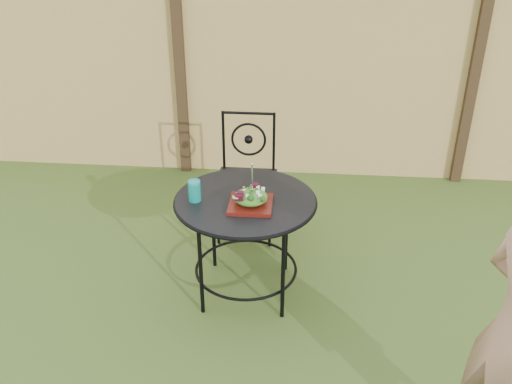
{
  "coord_description": "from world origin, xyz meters",
  "views": [
    {
      "loc": [
        -0.17,
        -2.85,
        2.5
      ],
      "look_at": [
        -0.45,
        0.36,
        0.75
      ],
      "focal_mm": 40.0,
      "sensor_mm": 36.0,
      "label": 1
    }
  ],
  "objects": [
    {
      "name": "drinking_glass",
      "position": [
        -0.83,
        0.27,
        0.79
      ],
      "size": [
        0.08,
        0.08,
        0.14
      ],
      "primitive_type": "cylinder",
      "color": "#0C9288",
      "rests_on": "patio_table"
    },
    {
      "name": "fork",
      "position": [
        -0.46,
        0.23,
        0.92
      ],
      "size": [
        0.01,
        0.01,
        0.18
      ],
      "primitive_type": "cylinder",
      "color": "silver",
      "rests_on": "salad"
    },
    {
      "name": "fence",
      "position": [
        -0.0,
        2.19,
        0.95
      ],
      "size": [
        8.0,
        0.12,
        1.9
      ],
      "color": "#E9C373",
      "rests_on": "ground"
    },
    {
      "name": "ground",
      "position": [
        0.0,
        0.0,
        0.0
      ],
      "size": [
        60.0,
        60.0,
        0.0
      ],
      "primitive_type": "plane",
      "color": "#2B4516",
      "rests_on": "ground"
    },
    {
      "name": "patio_chair",
      "position": [
        -0.59,
        1.12,
        0.5
      ],
      "size": [
        0.46,
        0.46,
        0.95
      ],
      "color": "black",
      "rests_on": "ground"
    },
    {
      "name": "patio_table",
      "position": [
        -0.52,
        0.31,
        0.59
      ],
      "size": [
        0.92,
        0.92,
        0.72
      ],
      "color": "black",
      "rests_on": "ground"
    },
    {
      "name": "salad_plate",
      "position": [
        -0.47,
        0.23,
        0.74
      ],
      "size": [
        0.27,
        0.27,
        0.02
      ],
      "primitive_type": "cube",
      "color": "#3D0E08",
      "rests_on": "patio_table"
    },
    {
      "name": "salad",
      "position": [
        -0.47,
        0.23,
        0.79
      ],
      "size": [
        0.21,
        0.21,
        0.08
      ],
      "primitive_type": "ellipsoid",
      "color": "#235614",
      "rests_on": "salad_plate"
    }
  ]
}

